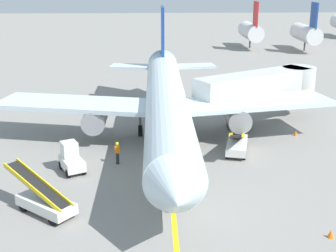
{
  "coord_description": "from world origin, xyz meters",
  "views": [
    {
      "loc": [
        -2.03,
        -23.86,
        13.23
      ],
      "look_at": [
        -0.73,
        8.9,
        2.5
      ],
      "focal_mm": 49.46,
      "sensor_mm": 36.0,
      "label": 1
    }
  ],
  "objects_px": {
    "airliner": "(166,102)",
    "jet_bridge": "(265,86)",
    "safety_cone_wingtip_left": "(296,133)",
    "belt_loader_forward_hold": "(44,201)",
    "ground_crew_marshaller": "(117,152)",
    "safety_cone_wingtip_right": "(331,234)",
    "belt_loader_aft_hold": "(237,144)",
    "baggage_tug_near_wing": "(71,159)"
  },
  "relations": [
    {
      "from": "safety_cone_wingtip_right",
      "to": "ground_crew_marshaller",
      "type": "bearing_deg",
      "value": 138.53
    },
    {
      "from": "belt_loader_forward_hold",
      "to": "safety_cone_wingtip_left",
      "type": "relative_size",
      "value": 10.62
    },
    {
      "from": "airliner",
      "to": "belt_loader_forward_hold",
      "type": "relative_size",
      "value": 7.54
    },
    {
      "from": "jet_bridge",
      "to": "belt_loader_forward_hold",
      "type": "distance_m",
      "value": 23.93
    },
    {
      "from": "airliner",
      "to": "belt_loader_aft_hold",
      "type": "relative_size",
      "value": 6.82
    },
    {
      "from": "belt_loader_aft_hold",
      "to": "safety_cone_wingtip_left",
      "type": "relative_size",
      "value": 11.73
    },
    {
      "from": "airliner",
      "to": "jet_bridge",
      "type": "relative_size",
      "value": 2.85
    },
    {
      "from": "safety_cone_wingtip_left",
      "to": "belt_loader_forward_hold",
      "type": "bearing_deg",
      "value": -145.34
    },
    {
      "from": "belt_loader_forward_hold",
      "to": "ground_crew_marshaller",
      "type": "bearing_deg",
      "value": 62.61
    },
    {
      "from": "belt_loader_aft_hold",
      "to": "baggage_tug_near_wing",
      "type": "bearing_deg",
      "value": -166.38
    },
    {
      "from": "baggage_tug_near_wing",
      "to": "ground_crew_marshaller",
      "type": "distance_m",
      "value": 3.39
    },
    {
      "from": "belt_loader_forward_hold",
      "to": "ground_crew_marshaller",
      "type": "relative_size",
      "value": 2.75
    },
    {
      "from": "jet_bridge",
      "to": "safety_cone_wingtip_right",
      "type": "height_order",
      "value": "jet_bridge"
    },
    {
      "from": "jet_bridge",
      "to": "baggage_tug_near_wing",
      "type": "bearing_deg",
      "value": -146.43
    },
    {
      "from": "airliner",
      "to": "belt_loader_aft_hold",
      "type": "height_order",
      "value": "airliner"
    },
    {
      "from": "safety_cone_wingtip_right",
      "to": "baggage_tug_near_wing",
      "type": "bearing_deg",
      "value": 148.22
    },
    {
      "from": "belt_loader_aft_hold",
      "to": "safety_cone_wingtip_right",
      "type": "height_order",
      "value": "belt_loader_aft_hold"
    },
    {
      "from": "belt_loader_aft_hold",
      "to": "safety_cone_wingtip_right",
      "type": "relative_size",
      "value": 11.73
    },
    {
      "from": "jet_bridge",
      "to": "safety_cone_wingtip_right",
      "type": "distance_m",
      "value": 20.41
    },
    {
      "from": "baggage_tug_near_wing",
      "to": "safety_cone_wingtip_right",
      "type": "relative_size",
      "value": 6.2
    },
    {
      "from": "airliner",
      "to": "baggage_tug_near_wing",
      "type": "distance_m",
      "value": 9.43
    },
    {
      "from": "jet_bridge",
      "to": "belt_loader_forward_hold",
      "type": "bearing_deg",
      "value": -134.95
    },
    {
      "from": "belt_loader_aft_hold",
      "to": "safety_cone_wingtip_right",
      "type": "xyz_separation_m",
      "value": [
        2.78,
        -12.33,
        -0.56
      ]
    },
    {
      "from": "baggage_tug_near_wing",
      "to": "belt_loader_forward_hold",
      "type": "bearing_deg",
      "value": -95.45
    },
    {
      "from": "airliner",
      "to": "jet_bridge",
      "type": "bearing_deg",
      "value": 27.67
    },
    {
      "from": "airliner",
      "to": "safety_cone_wingtip_right",
      "type": "xyz_separation_m",
      "value": [
        8.15,
        -15.23,
        -3.2
      ]
    },
    {
      "from": "belt_loader_forward_hold",
      "to": "safety_cone_wingtip_right",
      "type": "relative_size",
      "value": 10.62
    },
    {
      "from": "safety_cone_wingtip_left",
      "to": "jet_bridge",
      "type": "bearing_deg",
      "value": 116.72
    },
    {
      "from": "airliner",
      "to": "safety_cone_wingtip_right",
      "type": "distance_m",
      "value": 17.57
    },
    {
      "from": "ground_crew_marshaller",
      "to": "safety_cone_wingtip_left",
      "type": "bearing_deg",
      "value": 20.88
    },
    {
      "from": "jet_bridge",
      "to": "safety_cone_wingtip_left",
      "type": "bearing_deg",
      "value": -63.28
    },
    {
      "from": "airliner",
      "to": "baggage_tug_near_wing",
      "type": "relative_size",
      "value": 12.91
    },
    {
      "from": "ground_crew_marshaller",
      "to": "safety_cone_wingtip_left",
      "type": "relative_size",
      "value": 3.86
    },
    {
      "from": "baggage_tug_near_wing",
      "to": "safety_cone_wingtip_left",
      "type": "distance_m",
      "value": 19.44
    },
    {
      "from": "baggage_tug_near_wing",
      "to": "belt_loader_aft_hold",
      "type": "bearing_deg",
      "value": 13.62
    },
    {
      "from": "jet_bridge",
      "to": "safety_cone_wingtip_right",
      "type": "bearing_deg",
      "value": -93.22
    },
    {
      "from": "airliner",
      "to": "safety_cone_wingtip_left",
      "type": "xyz_separation_m",
      "value": [
        11.23,
        1.0,
        -3.2
      ]
    },
    {
      "from": "baggage_tug_near_wing",
      "to": "belt_loader_forward_hold",
      "type": "xyz_separation_m",
      "value": [
        -0.58,
        -6.06,
        -0.15
      ]
    },
    {
      "from": "belt_loader_aft_hold",
      "to": "safety_cone_wingtip_left",
      "type": "bearing_deg",
      "value": 33.77
    },
    {
      "from": "airliner",
      "to": "baggage_tug_near_wing",
      "type": "bearing_deg",
      "value": -139.63
    },
    {
      "from": "baggage_tug_near_wing",
      "to": "ground_crew_marshaller",
      "type": "relative_size",
      "value": 1.6
    },
    {
      "from": "ground_crew_marshaller",
      "to": "safety_cone_wingtip_left",
      "type": "distance_m",
      "value": 16.05
    }
  ]
}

